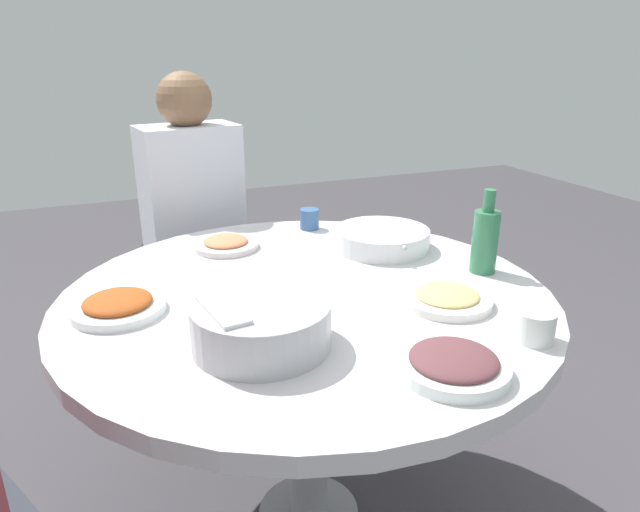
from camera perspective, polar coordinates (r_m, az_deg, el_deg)
round_dining_table at (r=1.43m, az=-1.34°, el=-6.54°), size 1.20×1.20×0.72m
rice_bowl at (r=1.14m, az=-5.95°, el=-6.77°), size 0.28×0.28×0.10m
soup_bowl at (r=1.69m, az=6.24°, el=1.69°), size 0.28×0.31×0.06m
dish_noodles at (r=1.36m, az=12.64°, el=-4.11°), size 0.21×0.21×0.04m
dish_stirfry at (r=1.36m, az=-19.67°, el=-4.68°), size 0.21×0.21×0.04m
dish_shrimp at (r=1.71m, az=-9.45°, el=1.24°), size 0.19×0.19×0.04m
dish_eggplant at (r=1.09m, az=13.27°, el=-10.47°), size 0.21×0.21×0.04m
green_bottle at (r=1.55m, az=16.28°, el=1.62°), size 0.07×0.07×0.22m
tea_cup_near at (r=1.24m, az=20.83°, el=-6.60°), size 0.08×0.08×0.07m
tea_cup_far at (r=1.87m, az=-1.07°, el=3.74°), size 0.06×0.06×0.07m
stool_for_diner_right at (r=2.32m, az=-11.71°, el=-7.40°), size 0.35×0.35×0.45m
diner_right at (r=2.12m, az=-12.75°, el=5.70°), size 0.37×0.38×0.76m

